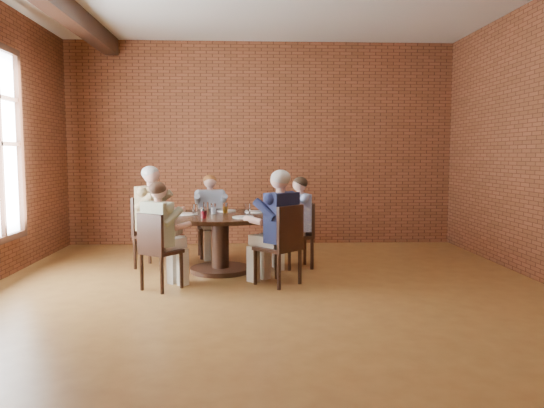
{
  "coord_description": "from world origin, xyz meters",
  "views": [
    {
      "loc": [
        -0.25,
        -5.52,
        1.52
      ],
      "look_at": [
        0.06,
        1.0,
        0.91
      ],
      "focal_mm": 35.0,
      "sensor_mm": 36.0,
      "label": 1
    }
  ],
  "objects_px": {
    "chair_d": "(157,248)",
    "chair_a": "(302,232)",
    "diner_a": "(297,223)",
    "smartphone": "(243,218)",
    "diner_c": "(154,217)",
    "diner_e": "(278,228)",
    "chair_b": "(210,224)",
    "diner_b": "(211,216)",
    "chair_e": "(283,242)",
    "diner_d": "(161,236)",
    "dining_table": "(220,231)",
    "chair_c": "(149,229)"
  },
  "relations": [
    {
      "from": "chair_a",
      "to": "diner_d",
      "type": "distance_m",
      "value": 2.03
    },
    {
      "from": "chair_b",
      "to": "smartphone",
      "type": "relative_size",
      "value": 6.06
    },
    {
      "from": "chair_b",
      "to": "diner_c",
      "type": "distance_m",
      "value": 1.04
    },
    {
      "from": "chair_b",
      "to": "smartphone",
      "type": "xyz_separation_m",
      "value": [
        0.51,
        -1.46,
        0.27
      ]
    },
    {
      "from": "dining_table",
      "to": "diner_e",
      "type": "bearing_deg",
      "value": -45.0
    },
    {
      "from": "chair_b",
      "to": "diner_c",
      "type": "bearing_deg",
      "value": -143.36
    },
    {
      "from": "smartphone",
      "to": "chair_c",
      "type": "bearing_deg",
      "value": 125.31
    },
    {
      "from": "diner_b",
      "to": "chair_e",
      "type": "xyz_separation_m",
      "value": [
        0.96,
        -1.78,
        -0.1
      ]
    },
    {
      "from": "dining_table",
      "to": "smartphone",
      "type": "bearing_deg",
      "value": -51.34
    },
    {
      "from": "chair_e",
      "to": "diner_b",
      "type": "bearing_deg",
      "value": -106.67
    },
    {
      "from": "dining_table",
      "to": "chair_d",
      "type": "height_order",
      "value": "chair_d"
    },
    {
      "from": "diner_a",
      "to": "diner_b",
      "type": "relative_size",
      "value": 1.0
    },
    {
      "from": "diner_a",
      "to": "diner_b",
      "type": "distance_m",
      "value": 1.46
    },
    {
      "from": "chair_d",
      "to": "smartphone",
      "type": "height_order",
      "value": "chair_d"
    },
    {
      "from": "diner_d",
      "to": "diner_e",
      "type": "bearing_deg",
      "value": -137.44
    },
    {
      "from": "diner_b",
      "to": "chair_d",
      "type": "xyz_separation_m",
      "value": [
        -0.47,
        -1.94,
        -0.13
      ]
    },
    {
      "from": "smartphone",
      "to": "diner_c",
      "type": "bearing_deg",
      "value": 124.68
    },
    {
      "from": "chair_a",
      "to": "chair_d",
      "type": "relative_size",
      "value": 1.0
    },
    {
      "from": "diner_a",
      "to": "diner_d",
      "type": "bearing_deg",
      "value": -68.1
    },
    {
      "from": "smartphone",
      "to": "diner_e",
      "type": "bearing_deg",
      "value": -63.97
    },
    {
      "from": "diner_e",
      "to": "smartphone",
      "type": "height_order",
      "value": "diner_e"
    },
    {
      "from": "diner_c",
      "to": "dining_table",
      "type": "bearing_deg",
      "value": -90.0
    },
    {
      "from": "chair_a",
      "to": "diner_c",
      "type": "height_order",
      "value": "diner_c"
    },
    {
      "from": "diner_d",
      "to": "smartphone",
      "type": "distance_m",
      "value": 1.06
    },
    {
      "from": "chair_d",
      "to": "chair_a",
      "type": "bearing_deg",
      "value": -111.4
    },
    {
      "from": "chair_d",
      "to": "smartphone",
      "type": "relative_size",
      "value": 6.05
    },
    {
      "from": "chair_e",
      "to": "diner_e",
      "type": "height_order",
      "value": "diner_e"
    },
    {
      "from": "dining_table",
      "to": "chair_e",
      "type": "distance_m",
      "value": 1.08
    },
    {
      "from": "chair_c",
      "to": "diner_e",
      "type": "relative_size",
      "value": 0.71
    },
    {
      "from": "diner_a",
      "to": "chair_e",
      "type": "bearing_deg",
      "value": -26.16
    },
    {
      "from": "diner_a",
      "to": "chair_b",
      "type": "distance_m",
      "value": 1.51
    },
    {
      "from": "chair_c",
      "to": "chair_e",
      "type": "xyz_separation_m",
      "value": [
        1.75,
        -1.12,
        -0.01
      ]
    },
    {
      "from": "dining_table",
      "to": "chair_d",
      "type": "xyz_separation_m",
      "value": [
        -0.66,
        -0.93,
        -0.05
      ]
    },
    {
      "from": "smartphone",
      "to": "chair_e",
      "type": "bearing_deg",
      "value": -64.83
    },
    {
      "from": "diner_d",
      "to": "diner_a",
      "type": "bearing_deg",
      "value": -111.37
    },
    {
      "from": "chair_a",
      "to": "chair_b",
      "type": "relative_size",
      "value": 1.0
    },
    {
      "from": "diner_c",
      "to": "chair_a",
      "type": "bearing_deg",
      "value": -73.19
    },
    {
      "from": "dining_table",
      "to": "diner_b",
      "type": "relative_size",
      "value": 1.28
    },
    {
      "from": "diner_a",
      "to": "smartphone",
      "type": "distance_m",
      "value": 0.94
    },
    {
      "from": "chair_a",
      "to": "chair_c",
      "type": "distance_m",
      "value": 2.08
    },
    {
      "from": "diner_b",
      "to": "diner_c",
      "type": "distance_m",
      "value": 0.99
    },
    {
      "from": "chair_a",
      "to": "chair_b",
      "type": "distance_m",
      "value": 1.56
    },
    {
      "from": "chair_b",
      "to": "dining_table",
      "type": "bearing_deg",
      "value": -90.0
    },
    {
      "from": "chair_c",
      "to": "diner_c",
      "type": "bearing_deg",
      "value": -90.0
    },
    {
      "from": "dining_table",
      "to": "diner_d",
      "type": "height_order",
      "value": "diner_d"
    },
    {
      "from": "diner_b",
      "to": "diner_c",
      "type": "bearing_deg",
      "value": -146.62
    },
    {
      "from": "diner_c",
      "to": "chair_b",
      "type": "bearing_deg",
      "value": -22.76
    },
    {
      "from": "diner_d",
      "to": "chair_b",
      "type": "bearing_deg",
      "value": -66.59
    },
    {
      "from": "chair_e",
      "to": "chair_c",
      "type": "bearing_deg",
      "value": -77.67
    },
    {
      "from": "chair_b",
      "to": "chair_d",
      "type": "relative_size",
      "value": 1.0
    }
  ]
}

